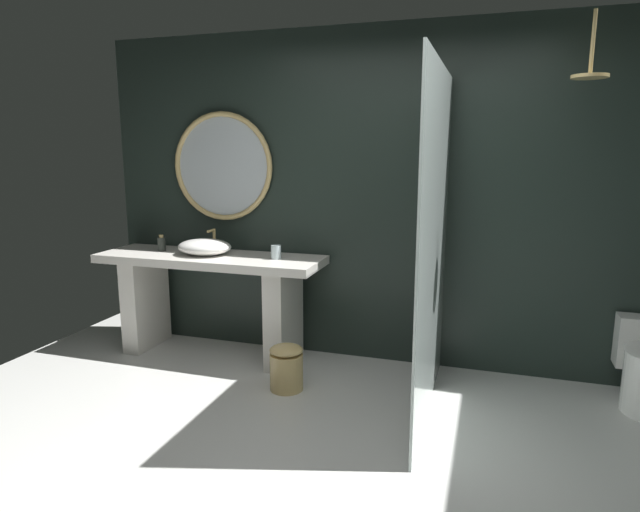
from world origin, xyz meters
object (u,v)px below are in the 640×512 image
(vessel_sink, at_px, (205,247))
(round_wall_mirror, at_px, (222,167))
(soap_dispenser, at_px, (162,244))
(rain_shower_head, at_px, (590,70))
(tumbler_cup, at_px, (276,252))
(waste_bin, at_px, (286,367))

(vessel_sink, relative_size, round_wall_mirror, 0.49)
(soap_dispenser, xyz_separation_m, rain_shower_head, (3.16, -0.12, 1.25))
(tumbler_cup, bearing_deg, rain_shower_head, -2.62)
(vessel_sink, height_order, waste_bin, vessel_sink)
(vessel_sink, xyz_separation_m, round_wall_mirror, (0.05, 0.26, 0.64))
(round_wall_mirror, bearing_deg, rain_shower_head, -7.34)
(vessel_sink, height_order, rain_shower_head, rain_shower_head)
(soap_dispenser, height_order, rain_shower_head, rain_shower_head)
(vessel_sink, xyz_separation_m, soap_dispenser, (-0.43, 0.04, -0.00))
(tumbler_cup, relative_size, soap_dispenser, 0.80)
(rain_shower_head, bearing_deg, vessel_sink, 178.25)
(tumbler_cup, xyz_separation_m, round_wall_mirror, (-0.57, 0.25, 0.65))
(vessel_sink, xyz_separation_m, rain_shower_head, (2.73, -0.08, 1.25))
(tumbler_cup, bearing_deg, round_wall_mirror, 156.51)
(tumbler_cup, distance_m, soap_dispenser, 1.05)
(vessel_sink, bearing_deg, rain_shower_head, -1.75)
(soap_dispenser, bearing_deg, vessel_sink, -4.83)
(soap_dispenser, height_order, round_wall_mirror, round_wall_mirror)
(tumbler_cup, height_order, waste_bin, tumbler_cup)
(vessel_sink, relative_size, rain_shower_head, 1.13)
(round_wall_mirror, relative_size, rain_shower_head, 2.28)
(tumbler_cup, height_order, round_wall_mirror, round_wall_mirror)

